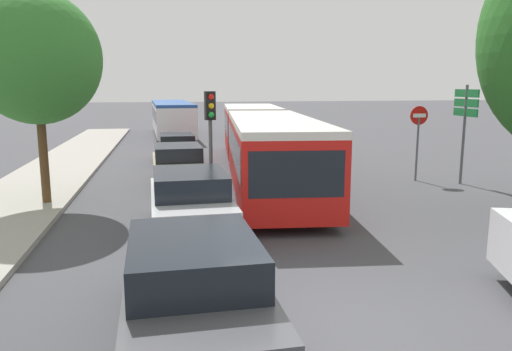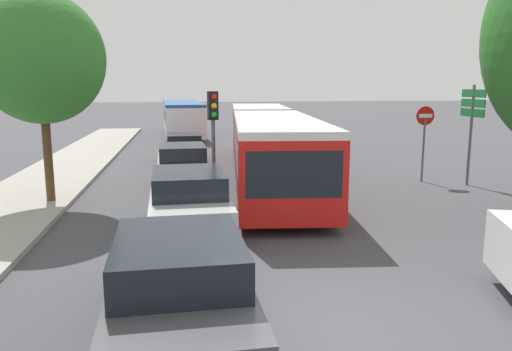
{
  "view_description": "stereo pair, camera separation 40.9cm",
  "coord_description": "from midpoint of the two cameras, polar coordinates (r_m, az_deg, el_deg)",
  "views": [
    {
      "loc": [
        -2.08,
        -6.66,
        3.61
      ],
      "look_at": [
        0.2,
        6.32,
        1.2
      ],
      "focal_mm": 35.0,
      "sensor_mm": 36.0,
      "label": 1
    },
    {
      "loc": [
        -1.67,
        -6.73,
        3.61
      ],
      "look_at": [
        0.2,
        6.32,
        1.2
      ],
      "focal_mm": 35.0,
      "sensor_mm": 36.0,
      "label": 2
    }
  ],
  "objects": [
    {
      "name": "ground_plane",
      "position": [
        7.84,
        5.29,
        -17.12
      ],
      "size": [
        200.0,
        200.0,
        0.0
      ],
      "primitive_type": "plane",
      "color": "#47474C"
    },
    {
      "name": "kerb_strip_left",
      "position": [
        22.19,
        -22.44,
        0.4
      ],
      "size": [
        3.2,
        39.34,
        0.14
      ],
      "primitive_type": "cube",
      "color": "#9E998E",
      "rests_on": "ground"
    },
    {
      "name": "articulated_bus",
      "position": [
        19.91,
        0.08,
        4.19
      ],
      "size": [
        4.09,
        17.28,
        2.54
      ],
      "rotation": [
        0.0,
        0.0,
        -1.66
      ],
      "color": "red",
      "rests_on": "ground"
    },
    {
      "name": "city_bus_rear",
      "position": [
        36.11,
        -9.92,
        6.68
      ],
      "size": [
        3.03,
        11.25,
        2.4
      ],
      "rotation": [
        0.0,
        0.0,
        1.62
      ],
      "color": "silver",
      "rests_on": "ground"
    },
    {
      "name": "queued_car_graphite",
      "position": [
        7.27,
        -8.77,
        -12.64
      ],
      "size": [
        2.04,
        4.51,
        1.54
      ],
      "rotation": [
        0.0,
        0.0,
        1.61
      ],
      "color": "#47474C",
      "rests_on": "ground"
    },
    {
      "name": "queued_car_silver",
      "position": [
        12.45,
        -8.49,
        -2.92
      ],
      "size": [
        2.02,
        4.46,
        1.53
      ],
      "rotation": [
        0.0,
        0.0,
        1.61
      ],
      "color": "#B7BABF",
      "rests_on": "ground"
    },
    {
      "name": "queued_car_tan",
      "position": [
        18.43,
        -9.52,
        1.25
      ],
      "size": [
        1.91,
        4.23,
        1.45
      ],
      "rotation": [
        0.0,
        0.0,
        1.61
      ],
      "color": "tan",
      "rests_on": "ground"
    },
    {
      "name": "queued_car_black",
      "position": [
        23.53,
        -9.51,
        3.08
      ],
      "size": [
        1.78,
        3.94,
        1.35
      ],
      "rotation": [
        0.0,
        0.0,
        1.61
      ],
      "color": "black",
      "rests_on": "ground"
    },
    {
      "name": "traffic_light",
      "position": [
        15.99,
        -5.97,
        6.32
      ],
      "size": [
        0.35,
        0.38,
        3.4
      ],
      "rotation": [
        0.0,
        0.0,
        -1.41
      ],
      "color": "#56595E",
      "rests_on": "ground"
    },
    {
      "name": "no_entry_sign",
      "position": [
        19.67,
        17.48,
        4.83
      ],
      "size": [
        0.7,
        0.08,
        2.82
      ],
      "rotation": [
        0.0,
        0.0,
        -1.57
      ],
      "color": "#56595E",
      "rests_on": "ground"
    },
    {
      "name": "direction_sign_post",
      "position": [
        19.53,
        22.25,
        6.54
      ],
      "size": [
        0.1,
        1.4,
        3.6
      ],
      "rotation": [
        0.0,
        0.0,
        3.16
      ],
      "color": "#56595E",
      "rests_on": "ground"
    },
    {
      "name": "tree_left_mid",
      "position": [
        15.98,
        -24.53,
        12.11
      ],
      "size": [
        3.67,
        3.67,
        6.26
      ],
      "color": "#51381E",
      "rests_on": "ground"
    }
  ]
}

